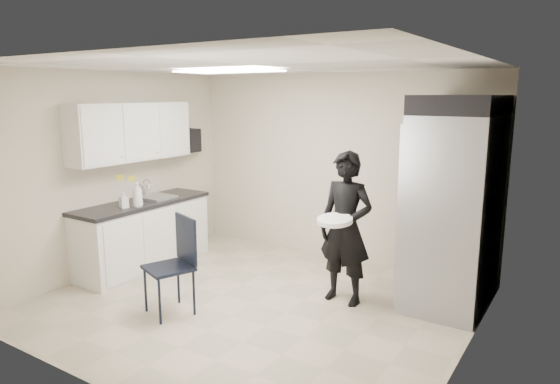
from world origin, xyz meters
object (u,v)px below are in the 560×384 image
Objects in this scene: lower_counter at (144,236)px; folding_chair at (168,268)px; man_tuxedo at (346,228)px; commercial_fridge at (455,211)px.

folding_chair reaches higher than lower_counter.
folding_chair is (1.35, -0.88, 0.08)m from lower_counter.
lower_counter is at bearing 167.90° from folding_chair.
man_tuxedo is (2.77, 0.42, 0.42)m from lower_counter.
folding_chair is at bearing -141.17° from commercial_fridge.
man_tuxedo is at bearing -146.92° from commercial_fridge.
lower_counter is 2.84m from man_tuxedo.
lower_counter is at bearing -164.12° from commercial_fridge.
folding_chair is at bearing -135.04° from man_tuxedo.
folding_chair is at bearing -33.18° from lower_counter.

